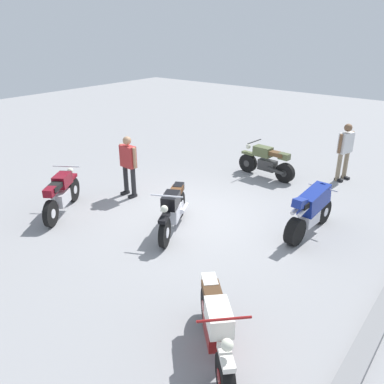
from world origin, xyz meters
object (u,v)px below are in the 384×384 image
(motorcycle_cream_vintage, at_px, (216,327))
(motorcycle_maroon_cruiser, at_px, (61,194))
(person_in_red_shirt, at_px, (128,162))
(motorcycle_olive_vintage, at_px, (267,162))
(person_in_white_shirt, at_px, (345,148))
(motorcycle_blue_sportbike, at_px, (311,209))
(motorcycle_black_cruiser, at_px, (173,209))

(motorcycle_cream_vintage, bearing_deg, motorcycle_maroon_cruiser, -149.13)
(person_in_red_shirt, bearing_deg, motorcycle_olive_vintage, 152.38)
(motorcycle_cream_vintage, xyz_separation_m, person_in_white_shirt, (-8.08, -0.96, 0.51))
(motorcycle_blue_sportbike, height_order, motorcycle_maroon_cruiser, motorcycle_blue_sportbike)
(motorcycle_maroon_cruiser, height_order, motorcycle_olive_vintage, motorcycle_maroon_cruiser)
(motorcycle_maroon_cruiser, xyz_separation_m, motorcycle_black_cruiser, (-1.04, 2.79, 0.00))
(motorcycle_cream_vintage, relative_size, motorcycle_black_cruiser, 0.78)
(person_in_white_shirt, bearing_deg, person_in_red_shirt, -114.96)
(motorcycle_cream_vintage, distance_m, motorcycle_blue_sportbike, 4.30)
(motorcycle_black_cruiser, xyz_separation_m, motorcycle_olive_vintage, (-4.39, 0.03, -0.03))
(motorcycle_black_cruiser, bearing_deg, motorcycle_blue_sportbike, 99.03)
(motorcycle_cream_vintage, height_order, motorcycle_olive_vintage, same)
(motorcycle_blue_sportbike, relative_size, motorcycle_black_cruiser, 1.02)
(motorcycle_maroon_cruiser, bearing_deg, motorcycle_olive_vintage, -60.79)
(motorcycle_blue_sportbike, distance_m, motorcycle_olive_vintage, 3.58)
(motorcycle_maroon_cruiser, distance_m, person_in_red_shirt, 1.94)
(motorcycle_black_cruiser, bearing_deg, motorcycle_maroon_cruiser, -96.40)
(motorcycle_cream_vintage, height_order, motorcycle_maroon_cruiser, motorcycle_maroon_cruiser)
(motorcycle_maroon_cruiser, relative_size, person_in_red_shirt, 1.07)
(motorcycle_maroon_cruiser, bearing_deg, motorcycle_black_cruiser, -102.98)
(motorcycle_cream_vintage, bearing_deg, motorcycle_blue_sportbike, 140.03)
(motorcycle_maroon_cruiser, height_order, person_in_white_shirt, person_in_white_shirt)
(motorcycle_cream_vintage, distance_m, motorcycle_maroon_cruiser, 5.87)
(motorcycle_olive_vintage, height_order, person_in_red_shirt, person_in_red_shirt)
(motorcycle_cream_vintage, relative_size, person_in_white_shirt, 0.86)
(motorcycle_cream_vintage, distance_m, person_in_red_shirt, 6.12)
(motorcycle_black_cruiser, xyz_separation_m, person_in_red_shirt, (-0.78, -2.26, 0.44))
(motorcycle_maroon_cruiser, relative_size, person_in_white_shirt, 1.04)
(motorcycle_blue_sportbike, distance_m, motorcycle_maroon_cruiser, 6.03)
(motorcycle_cream_vintage, relative_size, person_in_red_shirt, 0.89)
(motorcycle_blue_sportbike, distance_m, motorcycle_black_cruiser, 3.12)
(motorcycle_blue_sportbike, xyz_separation_m, motorcycle_black_cruiser, (1.82, -2.53, -0.07))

